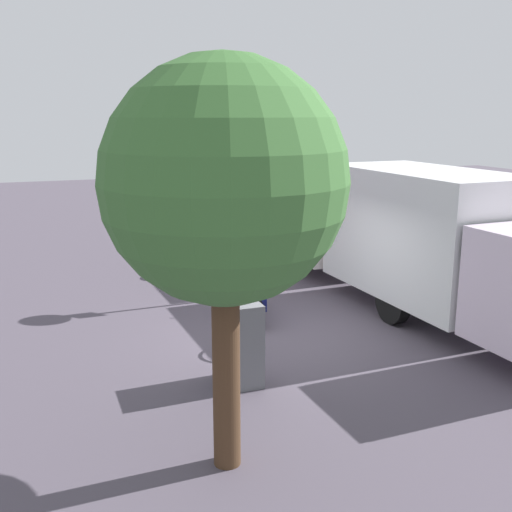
# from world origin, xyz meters

# --- Properties ---
(ground_plane) EXTENTS (60.00, 60.00, 0.00)m
(ground_plane) POSITION_xyz_m (0.00, 0.00, 0.00)
(ground_plane) COLOR #4D4551
(box_truck_near) EXTENTS (8.15, 2.44, 3.03)m
(box_truck_near) POSITION_xyz_m (-0.63, -3.19, 1.66)
(box_truck_near) COLOR black
(box_truck_near) RESTS_ON ground
(box_truck_far) EXTENTS (8.53, 2.52, 2.81)m
(box_truck_far) POSITION_xyz_m (6.09, -2.82, 1.58)
(box_truck_far) COLOR black
(box_truck_far) RESTS_ON ground
(motorcycle) EXTENTS (1.79, 0.67, 1.20)m
(motorcycle) POSITION_xyz_m (1.09, 0.29, 0.52)
(motorcycle) COLOR black
(motorcycle) RESTS_ON ground
(stop_sign) EXTENTS (0.71, 0.33, 3.29)m
(stop_sign) POSITION_xyz_m (2.59, 0.67, 2.20)
(stop_sign) COLOR #9E9EA3
(stop_sign) RESTS_ON ground
(street_tree) EXTENTS (2.73, 2.73, 4.79)m
(street_tree) POSITION_xyz_m (-3.77, 2.47, 3.40)
(street_tree) COLOR #47301E
(street_tree) RESTS_ON ground
(utility_cabinet) EXTENTS (0.77, 0.50, 1.33)m
(utility_cabinet) POSITION_xyz_m (-1.66, 1.54, 0.67)
(utility_cabinet) COLOR slate
(utility_cabinet) RESTS_ON ground
(bike_rack_hoop) EXTENTS (0.85, 0.16, 0.85)m
(bike_rack_hoop) POSITION_xyz_m (-0.54, 1.39, 0.00)
(bike_rack_hoop) COLOR #B7B7BC
(bike_rack_hoop) RESTS_ON ground
(shrub_near_sign) EXTENTS (0.71, 0.58, 0.49)m
(shrub_near_sign) POSITION_xyz_m (4.99, 1.25, 0.24)
(shrub_near_sign) COLOR #3F832F
(shrub_near_sign) RESTS_ON ground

